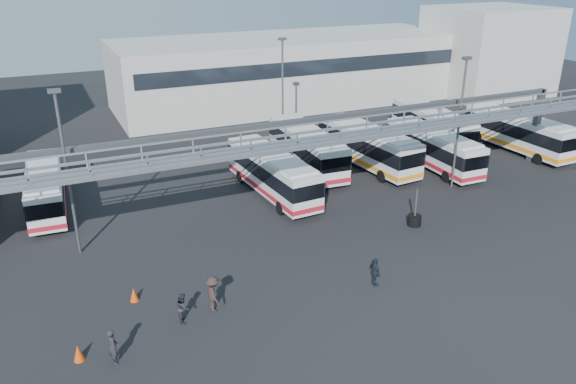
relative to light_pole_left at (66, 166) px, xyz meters
name	(u,v)px	position (x,y,z in m)	size (l,w,h in m)	color
ground	(370,257)	(16.00, -8.00, -5.73)	(140.00, 140.00, 0.00)	black
gantry	(327,144)	(16.00, -2.13, -0.22)	(51.40, 5.15, 7.10)	#929499
warehouse	(289,70)	(28.00, 30.00, -1.73)	(42.00, 14.00, 8.00)	#9E9E99
building_right	(488,51)	(54.00, 24.00, -0.23)	(14.00, 12.00, 11.00)	#B2B2AD
light_pole_left	(66,166)	(0.00, 0.00, 0.00)	(0.70, 0.35, 10.21)	#4C4F54
light_pole_mid	(460,117)	(28.00, -1.00, 0.00)	(0.70, 0.35, 10.21)	#4C4F54
light_pole_back	(283,87)	(20.00, 14.00, 0.00)	(0.70, 0.35, 10.21)	#4C4F54
bus_1	(46,187)	(-1.36, 7.75, -4.00)	(2.93, 10.38, 3.12)	silver
bus_4	(272,172)	(14.44, 3.49, -3.87)	(3.28, 11.18, 3.35)	silver
bus_5	(307,147)	(19.36, 7.58, -3.78)	(3.34, 11.70, 3.51)	silver
bus_6	(367,145)	(24.37, 5.89, -3.79)	(3.66, 11.70, 3.50)	silver
bus_7	(433,147)	(29.41, 3.37, -3.91)	(2.67, 10.83, 3.28)	silver
bus_8	(432,124)	(33.47, 8.80, -3.80)	(4.01, 11.69, 3.48)	silver
bus_9	(518,131)	(39.40, 3.63, -3.82)	(2.99, 11.40, 3.44)	silver
pedestrian_a	(113,346)	(0.37, -11.39, -4.85)	(0.64, 0.42, 1.76)	black
pedestrian_b	(183,307)	(4.01, -9.59, -4.94)	(0.76, 0.59, 1.57)	#25212D
pedestrian_c	(213,294)	(5.68, -9.34, -4.74)	(1.28, 0.73, 1.98)	#2D201E
pedestrian_d	(375,272)	(14.52, -10.76, -4.89)	(0.98, 0.41, 1.68)	black
cone_left	(78,353)	(-1.09, -10.54, -5.33)	(0.50, 0.50, 0.80)	#CF3F0B
cone_right	(134,294)	(2.08, -6.74, -5.35)	(0.48, 0.48, 0.76)	#CF3F0B
tire_stack	(414,219)	(21.09, -5.48, -5.28)	(0.93, 0.93, 2.67)	black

